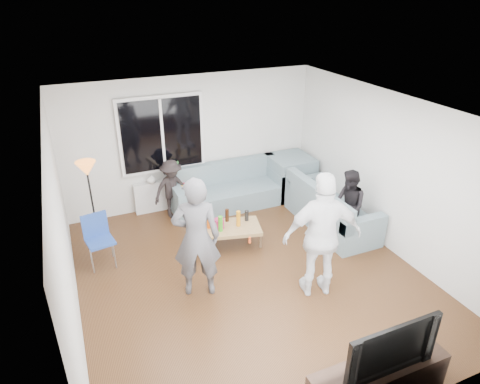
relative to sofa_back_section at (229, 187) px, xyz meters
name	(u,v)px	position (x,y,z in m)	size (l,w,h in m)	color
floor	(249,276)	(-0.57, -2.27, -0.45)	(5.00, 5.50, 0.04)	#56351C
ceiling	(251,110)	(-0.57, -2.27, 2.20)	(5.00, 5.50, 0.04)	white
wall_back	(192,141)	(-0.57, 0.50, 0.88)	(5.00, 0.04, 2.60)	silver
wall_front	(380,333)	(-0.57, -5.04, 0.88)	(5.00, 0.04, 2.60)	silver
wall_left	(61,238)	(-3.09, -2.27, 0.88)	(0.04, 5.50, 2.60)	silver
wall_right	(390,173)	(1.95, -2.27, 0.88)	(0.04, 5.50, 2.60)	silver
window_frame	(162,134)	(-1.17, 0.42, 1.12)	(1.62, 0.06, 1.47)	white
window_glass	(162,135)	(-1.17, 0.38, 1.12)	(1.50, 0.02, 1.35)	black
window_mullion	(162,135)	(-1.17, 0.37, 1.12)	(0.05, 0.03, 1.35)	white
radiator	(167,194)	(-1.17, 0.38, -0.11)	(1.30, 0.12, 0.62)	silver
potted_plant	(174,170)	(-1.00, 0.35, 0.40)	(0.22, 0.18, 0.40)	#2A692F
vase	(151,179)	(-1.46, 0.35, 0.28)	(0.17, 0.17, 0.18)	silver
sofa_back_section	(229,187)	(0.00, 0.00, 0.00)	(2.30, 0.85, 0.85)	slate
sofa_right_section	(332,205)	(1.45, -1.48, 0.00)	(0.85, 2.00, 0.85)	slate
sofa_corner	(290,175)	(1.40, 0.00, 0.00)	(0.85, 0.85, 0.85)	slate
cushion_yellow	(187,191)	(-0.87, -0.02, 0.09)	(0.38, 0.32, 0.14)	orange
cushion_red	(186,189)	(-0.86, 0.06, 0.09)	(0.36, 0.30, 0.13)	maroon
coffee_table	(228,237)	(-0.59, -1.41, -0.22)	(1.10, 0.60, 0.40)	#A1804E
pitcher	(219,224)	(-0.73, -1.39, 0.06)	(0.17, 0.17, 0.17)	#9B1C47
side_chair	(100,242)	(-2.62, -1.10, 0.01)	(0.40, 0.40, 0.86)	#23449A
floor_lamp	(93,206)	(-2.62, -0.50, 0.36)	(0.32, 0.32, 1.56)	orange
player_left	(196,238)	(-1.41, -2.33, 0.49)	(0.67, 0.44, 1.84)	#4F4F54
player_right	(322,236)	(0.19, -3.01, 0.52)	(1.11, 0.46, 1.89)	silver
spectator_right	(348,206)	(1.45, -1.95, 0.22)	(0.62, 0.48, 1.28)	black
spectator_back	(172,189)	(-1.15, 0.03, 0.16)	(0.75, 0.43, 1.16)	black
tv_console	(378,380)	(-0.18, -4.77, -0.20)	(1.60, 0.40, 0.44)	#301F18
television	(385,343)	(-0.18, -4.77, 0.34)	(1.11, 0.15, 0.64)	black
bottle_e	(247,216)	(-0.20, -1.34, 0.07)	(0.07, 0.07, 0.19)	black
bottle_c	(227,215)	(-0.52, -1.22, 0.09)	(0.07, 0.07, 0.23)	black
bottle_a	(209,222)	(-0.88, -1.32, 0.08)	(0.07, 0.07, 0.21)	#B8430A
bottle_d	(238,219)	(-0.40, -1.45, 0.11)	(0.07, 0.07, 0.27)	orange
bottle_b	(221,224)	(-0.74, -1.48, 0.11)	(0.08, 0.08, 0.27)	#2F951B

